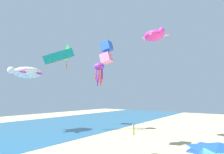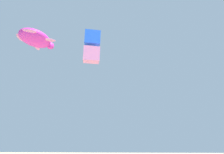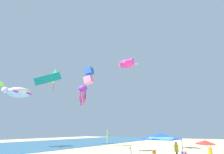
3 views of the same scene
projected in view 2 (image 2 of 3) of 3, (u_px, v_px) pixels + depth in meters
kite_box_blue at (92, 47)px, 12.09m from camera, size 1.44×1.61×2.74m
kite_turtle_magenta at (36, 39)px, 16.74m from camera, size 4.16×4.17×1.42m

